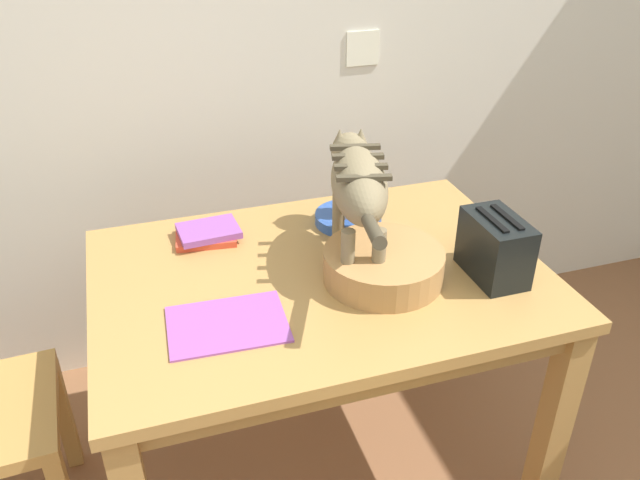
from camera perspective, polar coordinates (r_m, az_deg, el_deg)
name	(u,v)px	position (r m, az deg, el deg)	size (l,w,h in m)	color
wall_rear	(255,23)	(2.26, -5.83, 18.59)	(4.55, 0.11, 2.50)	silver
dining_table	(320,300)	(1.80, 0.00, -5.31)	(1.21, 0.86, 0.75)	#AE8144
cat	(358,183)	(1.71, 3.36, 5.03)	(0.23, 0.64, 0.32)	#807152
saucer_bowl	(348,218)	(1.98, 2.51, 1.95)	(0.20, 0.20, 0.03)	#2D55AE
coffee_mug	(350,199)	(1.95, 2.67, 3.61)	(0.12, 0.08, 0.09)	silver
magazine	(227,324)	(1.57, -8.22, -7.39)	(0.28, 0.21, 0.01)	#994CA6
book_stack	(207,234)	(1.92, -9.97, 0.56)	(0.19, 0.15, 0.04)	#DD462C
wicker_basket	(383,265)	(1.70, 5.64, -2.18)	(0.32, 0.32, 0.09)	#AF7E48
toaster	(495,247)	(1.75, 15.25, -0.64)	(0.12, 0.20, 0.18)	black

